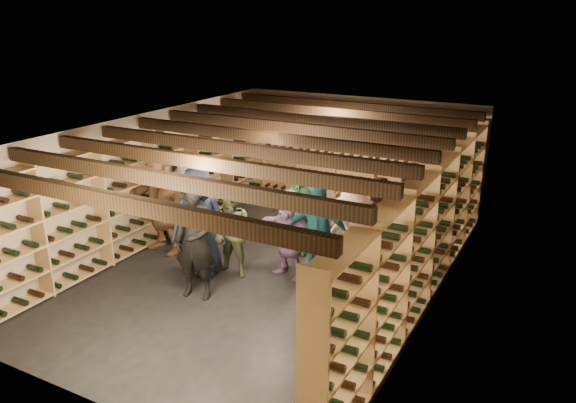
% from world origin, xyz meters
% --- Properties ---
extents(ground, '(8.00, 8.00, 0.00)m').
position_xyz_m(ground, '(0.00, 0.00, 0.00)').
color(ground, black).
rests_on(ground, ground).
extents(walls, '(5.52, 8.02, 2.40)m').
position_xyz_m(walls, '(0.00, 0.00, 1.20)').
color(walls, '#B6A58E').
rests_on(walls, ground).
extents(ceiling, '(5.50, 8.00, 0.01)m').
position_xyz_m(ceiling, '(0.00, 0.00, 2.40)').
color(ceiling, '#BFB4A3').
rests_on(ceiling, walls).
extents(ceiling_joists, '(5.40, 7.12, 0.18)m').
position_xyz_m(ceiling_joists, '(0.00, 0.00, 2.26)').
color(ceiling_joists, black).
rests_on(ceiling_joists, ground).
extents(wine_rack_left, '(0.32, 7.50, 2.15)m').
position_xyz_m(wine_rack_left, '(-2.57, 0.00, 1.08)').
color(wine_rack_left, tan).
rests_on(wine_rack_left, ground).
extents(wine_rack_right, '(0.32, 7.50, 2.15)m').
position_xyz_m(wine_rack_right, '(2.57, 0.00, 1.08)').
color(wine_rack_right, tan).
rests_on(wine_rack_right, ground).
extents(wine_rack_back, '(4.70, 0.30, 2.15)m').
position_xyz_m(wine_rack_back, '(0.00, 3.83, 1.07)').
color(wine_rack_back, tan).
rests_on(wine_rack_back, ground).
extents(crate_stack_left, '(0.53, 0.38, 0.85)m').
position_xyz_m(crate_stack_left, '(-0.08, 2.35, 0.42)').
color(crate_stack_left, tan).
rests_on(crate_stack_left, ground).
extents(crate_stack_right, '(0.53, 0.38, 0.68)m').
position_xyz_m(crate_stack_right, '(-0.04, 1.57, 0.34)').
color(crate_stack_right, tan).
rests_on(crate_stack_right, ground).
extents(crate_loose, '(0.59, 0.50, 0.17)m').
position_xyz_m(crate_loose, '(-0.14, 1.30, 0.09)').
color(crate_loose, tan).
rests_on(crate_loose, ground).
extents(person_0, '(0.94, 0.76, 1.67)m').
position_xyz_m(person_0, '(-2.18, 0.25, 0.83)').
color(person_0, black).
rests_on(person_0, ground).
extents(person_1, '(0.74, 0.56, 1.82)m').
position_xyz_m(person_1, '(-0.49, -1.43, 0.91)').
color(person_1, black).
rests_on(person_1, ground).
extents(person_2, '(0.73, 0.57, 1.51)m').
position_xyz_m(person_2, '(-0.39, -0.58, 0.75)').
color(person_2, '#505C38').
rests_on(person_2, ground).
extents(person_3, '(1.16, 0.87, 1.60)m').
position_xyz_m(person_3, '(1.43, 0.04, 0.80)').
color(person_3, beige).
rests_on(person_3, ground).
extents(person_4, '(1.08, 0.61, 1.75)m').
position_xyz_m(person_4, '(0.96, -0.24, 0.87)').
color(person_4, '#1A5B6E').
rests_on(person_4, ground).
extents(person_5, '(1.80, 0.90, 1.86)m').
position_xyz_m(person_5, '(-2.09, -0.30, 0.93)').
color(person_5, brown).
rests_on(person_5, ground).
extents(person_6, '(1.05, 0.88, 1.85)m').
position_xyz_m(person_6, '(-0.91, -0.76, 0.92)').
color(person_6, '#1C2641').
rests_on(person_6, ground).
extents(person_7, '(0.57, 0.40, 1.50)m').
position_xyz_m(person_7, '(1.12, 0.56, 0.75)').
color(person_7, gray).
rests_on(person_7, ground).
extents(person_8, '(0.95, 0.81, 1.70)m').
position_xyz_m(person_8, '(1.73, 0.50, 0.85)').
color(person_8, '#47191C').
rests_on(person_8, ground).
extents(person_9, '(1.14, 0.69, 1.71)m').
position_xyz_m(person_9, '(-1.61, -0.02, 0.85)').
color(person_9, '#B0ADA2').
rests_on(person_9, ground).
extents(person_10, '(0.98, 0.59, 1.57)m').
position_xyz_m(person_10, '(0.12, 0.75, 0.79)').
color(person_10, '#274F2F').
rests_on(person_10, ground).
extents(person_11, '(1.45, 0.78, 1.49)m').
position_xyz_m(person_11, '(0.42, -0.16, 0.75)').
color(person_11, slate).
rests_on(person_11, ground).
extents(person_12, '(1.01, 0.80, 1.80)m').
position_xyz_m(person_12, '(1.98, 1.30, 0.90)').
color(person_12, '#333338').
rests_on(person_12, ground).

